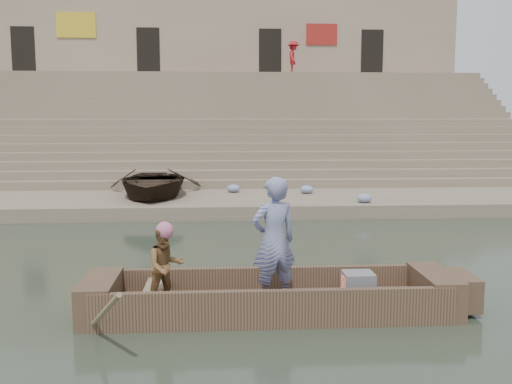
{
  "coord_description": "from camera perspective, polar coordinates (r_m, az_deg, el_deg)",
  "views": [
    {
      "loc": [
        2.02,
        -10.17,
        3.02
      ],
      "look_at": [
        2.77,
        1.78,
        1.4
      ],
      "focal_mm": 40.59,
      "sensor_mm": 36.0,
      "label": 1
    }
  ],
  "objects": [
    {
      "name": "ground",
      "position": [
        10.8,
        -14.4,
        -8.78
      ],
      "size": [
        120.0,
        120.0,
        0.0
      ],
      "primitive_type": "plane",
      "color": "#2B3629",
      "rests_on": "ground"
    },
    {
      "name": "lower_landing",
      "position": [
        18.5,
        -9.84,
        -1.18
      ],
      "size": [
        32.0,
        4.0,
        0.4
      ],
      "primitive_type": "cube",
      "color": "#82745D",
      "rests_on": "ground"
    },
    {
      "name": "mid_landing",
      "position": [
        25.8,
        -8.12,
        4.02
      ],
      "size": [
        32.0,
        3.0,
        2.8
      ],
      "primitive_type": "cube",
      "color": "#82745D",
      "rests_on": "ground"
    },
    {
      "name": "upper_landing",
      "position": [
        32.73,
        -7.21,
        6.9
      ],
      "size": [
        32.0,
        3.0,
        5.2
      ],
      "primitive_type": "cube",
      "color": "#82745D",
      "rests_on": "ground"
    },
    {
      "name": "ghat_steps",
      "position": [
        27.46,
        -7.86,
        5.08
      ],
      "size": [
        32.0,
        11.0,
        5.2
      ],
      "color": "#82745D",
      "rests_on": "ground"
    },
    {
      "name": "building_wall",
      "position": [
        36.81,
        -6.89,
        11.67
      ],
      "size": [
        32.0,
        5.07,
        11.2
      ],
      "color": "tan",
      "rests_on": "ground"
    },
    {
      "name": "main_rowboat",
      "position": [
        8.97,
        1.44,
        -11.23
      ],
      "size": [
        5.0,
        1.3,
        0.22
      ],
      "primitive_type": "cube",
      "color": "brown",
      "rests_on": "ground"
    },
    {
      "name": "rowboat_trim",
      "position": [
        8.92,
        2.82,
        -10.02
      ],
      "size": [
        6.04,
        2.63,
        1.86
      ],
      "color": "brown",
      "rests_on": "ground"
    },
    {
      "name": "standing_man",
      "position": [
        8.52,
        1.77,
        -4.83
      ],
      "size": [
        0.8,
        0.65,
        1.9
      ],
      "primitive_type": "imported",
      "rotation": [
        0.0,
        0.0,
        3.46
      ],
      "color": "navy",
      "rests_on": "main_rowboat"
    },
    {
      "name": "rowing_man",
      "position": [
        8.6,
        -8.92,
        -7.25
      ],
      "size": [
        0.71,
        0.65,
        1.19
      ],
      "primitive_type": "imported",
      "rotation": [
        0.0,
        0.0,
        0.43
      ],
      "color": "#226726",
      "rests_on": "main_rowboat"
    },
    {
      "name": "television",
      "position": [
        9.08,
        9.97,
        -9.04
      ],
      "size": [
        0.46,
        0.42,
        0.4
      ],
      "color": "slate",
      "rests_on": "main_rowboat"
    },
    {
      "name": "beached_rowboat",
      "position": [
        18.79,
        -10.19,
        0.94
      ],
      "size": [
        3.18,
        4.38,
        0.89
      ],
      "primitive_type": "imported",
      "rotation": [
        0.0,
        0.0,
        0.02
      ],
      "color": "#2D2116",
      "rests_on": "lower_landing"
    },
    {
      "name": "pedestrian",
      "position": [
        33.15,
        3.71,
        13.06
      ],
      "size": [
        0.88,
        1.3,
        1.86
      ],
      "primitive_type": "imported",
      "rotation": [
        0.0,
        0.0,
        1.4
      ],
      "color": "#A31B20",
      "rests_on": "upper_landing"
    },
    {
      "name": "cloth_bundles",
      "position": [
        18.75,
        -7.53,
        0.01
      ],
      "size": [
        17.55,
        2.96,
        0.26
      ],
      "color": "#3F5999",
      "rests_on": "lower_landing"
    }
  ]
}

